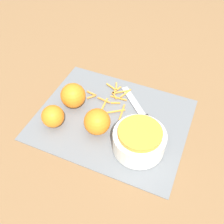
# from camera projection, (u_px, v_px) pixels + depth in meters

# --- Properties ---
(ground_plane) EXTENTS (4.00, 4.00, 0.00)m
(ground_plane) POSITION_uv_depth(u_px,v_px,m) (112.00, 120.00, 0.84)
(ground_plane) COLOR olive
(cutting_board) EXTENTS (0.47, 0.38, 0.01)m
(cutting_board) POSITION_uv_depth(u_px,v_px,m) (112.00, 119.00, 0.84)
(cutting_board) COLOR slate
(cutting_board) RESTS_ON ground_plane
(bowl_speckled) EXTENTS (0.15, 0.15, 0.08)m
(bowl_speckled) POSITION_uv_depth(u_px,v_px,m) (139.00, 140.00, 0.73)
(bowl_speckled) COLOR silver
(bowl_speckled) RESTS_ON cutting_board
(knife) EXTENTS (0.19, 0.19, 0.02)m
(knife) POSITION_uv_depth(u_px,v_px,m) (147.00, 120.00, 0.82)
(knife) COLOR black
(knife) RESTS_ON cutting_board
(orange_left) EXTENTS (0.07, 0.07, 0.07)m
(orange_left) POSITION_uv_depth(u_px,v_px,m) (53.00, 116.00, 0.79)
(orange_left) COLOR orange
(orange_left) RESTS_ON cutting_board
(orange_right) EXTENTS (0.08, 0.08, 0.08)m
(orange_right) POSITION_uv_depth(u_px,v_px,m) (97.00, 122.00, 0.77)
(orange_right) COLOR orange
(orange_right) RESTS_ON cutting_board
(orange_back) EXTENTS (0.08, 0.08, 0.08)m
(orange_back) POSITION_uv_depth(u_px,v_px,m) (73.00, 96.00, 0.84)
(orange_back) COLOR orange
(orange_back) RESTS_ON cutting_board
(peel_pile) EXTENTS (0.15, 0.16, 0.01)m
(peel_pile) POSITION_uv_depth(u_px,v_px,m) (113.00, 98.00, 0.89)
(peel_pile) COLOR orange
(peel_pile) RESTS_ON cutting_board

